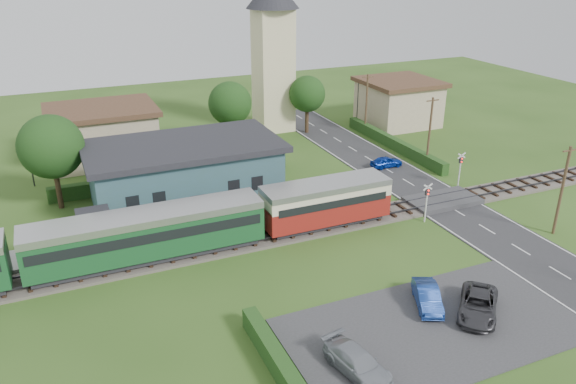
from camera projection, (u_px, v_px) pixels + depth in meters
name	position (u px, v px, depth m)	size (l,w,h in m)	color
ground	(352.00, 234.00, 42.72)	(120.00, 120.00, 0.00)	#2D4C19
railway_track	(339.00, 222.00, 44.36)	(76.00, 3.20, 0.49)	#4C443D
road	(457.00, 212.00, 46.38)	(6.00, 70.00, 0.05)	#28282B
car_park	(433.00, 328.00, 32.04)	(17.00, 9.00, 0.08)	#333335
crossing_deck	(442.00, 201.00, 47.98)	(6.20, 3.40, 0.45)	#333335
platform	(206.00, 227.00, 43.35)	(30.00, 3.00, 0.45)	gray
equipment_hut	(95.00, 228.00, 39.82)	(2.30, 2.30, 2.55)	beige
station_building	(185.00, 172.00, 47.26)	(16.00, 9.00, 5.30)	#345657
train	(99.00, 243.00, 36.93)	(43.20, 2.90, 3.40)	#232328
church_tower	(273.00, 43.00, 64.12)	(6.00, 6.00, 17.60)	beige
house_west	(103.00, 133.00, 57.19)	(10.80, 8.80, 5.50)	tan
house_east	(398.00, 102.00, 69.17)	(8.80, 8.80, 5.50)	tan
hedge_carpark	(279.00, 365.00, 28.34)	(0.80, 9.00, 1.20)	#193814
hedge_roadside	(393.00, 143.00, 61.17)	(0.80, 18.00, 1.20)	#193814
hedge_station	(175.00, 177.00, 51.86)	(22.00, 0.80, 1.30)	#193814
tree_a	(51.00, 147.00, 45.06)	(5.20, 5.20, 8.00)	#332316
tree_b	(230.00, 104.00, 59.39)	(4.60, 4.60, 7.34)	#332316
tree_c	(307.00, 94.00, 64.89)	(4.20, 4.20, 6.78)	#332316
utility_pole_b	(562.00, 190.00, 41.44)	(1.40, 0.22, 7.00)	#473321
utility_pole_c	(430.00, 131.00, 54.92)	(1.40, 0.22, 7.00)	#473321
utility_pole_d	(366.00, 103.00, 65.04)	(1.40, 0.22, 7.00)	#473321
crossing_signal_near	(427.00, 197.00, 43.88)	(0.84, 0.28, 3.28)	silver
crossing_signal_far	(461.00, 165.00, 50.56)	(0.84, 0.28, 3.28)	silver
streetlamp_west	(29.00, 155.00, 50.31)	(0.30, 0.30, 5.15)	#3F3F47
streetlamp_east	(358.00, 97.00, 70.14)	(0.30, 0.30, 5.15)	#3F3F47
car_on_road	(386.00, 162.00, 55.74)	(1.30, 3.22, 1.10)	#07299A
car_park_blue	(427.00, 297.00, 33.78)	(1.31, 3.75, 1.24)	navy
car_park_silver	(358.00, 363.00, 28.33)	(1.74, 4.28, 1.24)	#9397A0
car_park_dark	(478.00, 305.00, 32.95)	(2.10, 4.56, 1.27)	#343438
pedestrian_near	(297.00, 198.00, 45.68)	(0.67, 0.44, 1.83)	gray
pedestrian_far	(119.00, 227.00, 40.76)	(0.92, 0.72, 1.89)	gray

